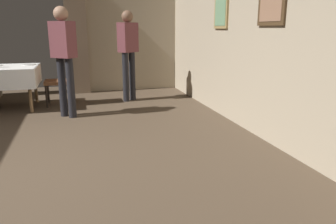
{
  "coord_description": "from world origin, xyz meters",
  "views": [
    {
      "loc": [
        0.88,
        -3.31,
        1.39
      ],
      "look_at": [
        1.96,
        0.54,
        0.36
      ],
      "focal_mm": 34.77,
      "sensor_mm": 36.0,
      "label": 1
    }
  ],
  "objects_px": {
    "person_waiter_by_doorway": "(128,48)",
    "person_diner_standing_aside": "(64,53)",
    "plate_mid_d": "(29,65)",
    "chair_mid_right": "(61,77)"
  },
  "relations": [
    {
      "from": "plate_mid_d",
      "to": "person_diner_standing_aside",
      "type": "distance_m",
      "value": 1.25
    },
    {
      "from": "plate_mid_d",
      "to": "person_diner_standing_aside",
      "type": "bearing_deg",
      "value": -57.54
    },
    {
      "from": "plate_mid_d",
      "to": "person_waiter_by_doorway",
      "type": "distance_m",
      "value": 1.83
    },
    {
      "from": "chair_mid_right",
      "to": "plate_mid_d",
      "type": "height_order",
      "value": "chair_mid_right"
    },
    {
      "from": "plate_mid_d",
      "to": "person_diner_standing_aside",
      "type": "relative_size",
      "value": 0.14
    },
    {
      "from": "chair_mid_right",
      "to": "person_diner_standing_aside",
      "type": "distance_m",
      "value": 1.06
    },
    {
      "from": "person_waiter_by_doorway",
      "to": "person_diner_standing_aside",
      "type": "distance_m",
      "value": 1.5
    },
    {
      "from": "chair_mid_right",
      "to": "person_diner_standing_aside",
      "type": "relative_size",
      "value": 0.54
    },
    {
      "from": "person_diner_standing_aside",
      "to": "plate_mid_d",
      "type": "bearing_deg",
      "value": 122.46
    },
    {
      "from": "chair_mid_right",
      "to": "plate_mid_d",
      "type": "bearing_deg",
      "value": 169.19
    }
  ]
}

